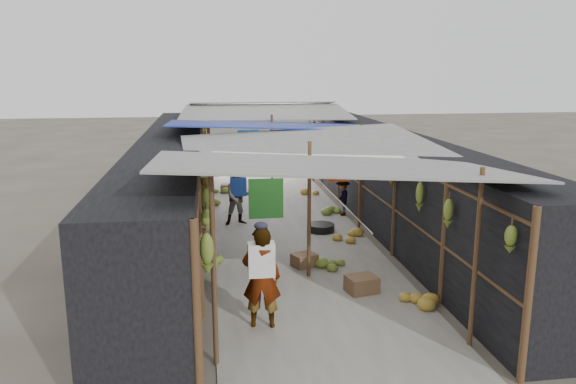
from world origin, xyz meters
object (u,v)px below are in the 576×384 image
crate_near (304,260)px  black_basin (321,228)px  vendor_seated (343,197)px  shopper_blue (239,197)px  vendor_elderly (261,278)px

crate_near → black_basin: (0.82, 2.36, -0.04)m
black_basin → vendor_seated: bearing=58.2°
crate_near → vendor_seated: (1.69, 3.76, 0.37)m
crate_near → shopper_blue: bearing=84.8°
shopper_blue → vendor_seated: (2.80, 0.44, -0.22)m
vendor_seated → shopper_blue: bearing=-77.8°
black_basin → shopper_blue: 2.24m
black_basin → vendor_elderly: (-1.92, -4.89, 0.70)m
crate_near → vendor_seated: vendor_seated is taller
vendor_elderly → vendor_seated: vendor_elderly is taller
vendor_elderly → vendor_seated: (2.79, 6.29, -0.29)m
crate_near → vendor_seated: 4.14m
black_basin → vendor_seated: vendor_seated is taller
crate_near → vendor_elderly: bearing=-137.2°
black_basin → shopper_blue: (-1.93, 0.96, 0.63)m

